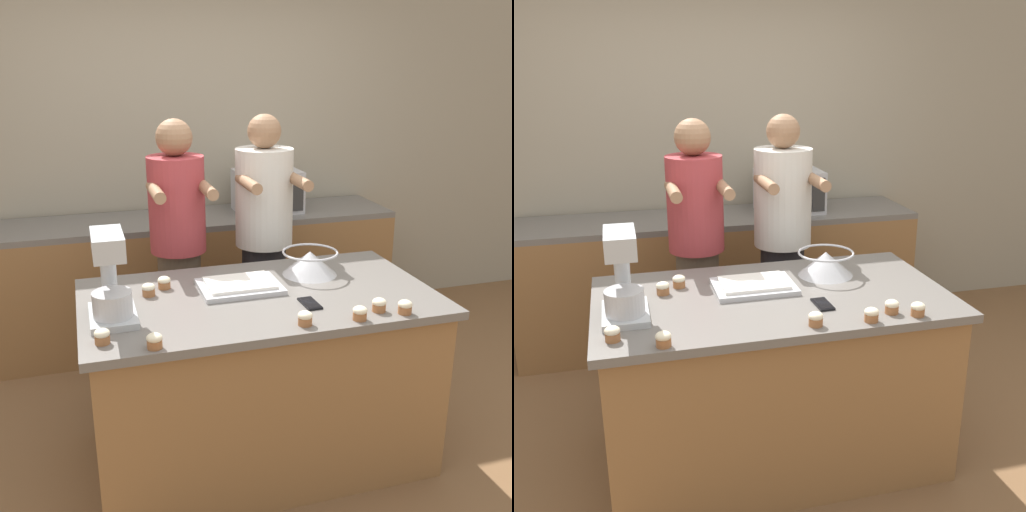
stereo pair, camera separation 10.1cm
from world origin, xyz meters
TOP-DOWN VIEW (x-y plane):
  - ground_plane at (0.00, 0.00)m, footprint 16.00×16.00m
  - back_wall at (0.00, 1.83)m, footprint 10.00×0.06m
  - island_counter at (0.00, 0.00)m, footprint 1.69×0.94m
  - back_counter at (0.00, 1.48)m, footprint 2.80×0.60m
  - person_left at (-0.26, 0.76)m, footprint 0.34×0.50m
  - person_right at (0.27, 0.76)m, footprint 0.36×0.51m
  - stand_mixer at (-0.69, -0.09)m, footprint 0.20×0.30m
  - mixing_bowl at (0.34, 0.20)m, footprint 0.29×0.29m
  - baking_tray at (-0.07, 0.10)m, footprint 0.40×0.29m
  - microwave_oven at (0.52, 1.48)m, footprint 0.46×0.35m
  - cell_phone at (0.19, -0.19)m, footprint 0.07×0.15m
  - cupcake_0 at (0.09, -0.39)m, footprint 0.06×0.06m
  - cupcake_1 at (0.55, -0.40)m, footprint 0.06×0.06m
  - cupcake_2 at (-0.42, 0.21)m, footprint 0.06×0.06m
  - cupcake_3 at (0.46, -0.35)m, footprint 0.06×0.06m
  - cupcake_4 at (-0.75, -0.32)m, footprint 0.06×0.06m
  - cupcake_5 at (-0.51, 0.14)m, footprint 0.06×0.06m
  - cupcake_6 at (0.33, -0.41)m, footprint 0.06×0.06m
  - cupcake_7 at (-0.56, -0.42)m, footprint 0.06×0.06m

SIDE VIEW (x-z plane):
  - ground_plane at x=0.00m, z-range 0.00..0.00m
  - island_counter at x=0.00m, z-range 0.00..0.90m
  - back_counter at x=0.00m, z-range 0.00..0.92m
  - person_left at x=-0.26m, z-range 0.05..1.71m
  - person_right at x=0.27m, z-range 0.04..1.72m
  - cell_phone at x=0.19m, z-range 0.90..0.91m
  - baking_tray at x=-0.07m, z-range 0.89..0.93m
  - cupcake_0 at x=0.09m, z-range 0.90..0.96m
  - cupcake_1 at x=0.55m, z-range 0.90..0.96m
  - cupcake_2 at x=-0.42m, z-range 0.90..0.96m
  - cupcake_3 at x=0.46m, z-range 0.90..0.96m
  - cupcake_4 at x=-0.75m, z-range 0.90..0.96m
  - cupcake_5 at x=-0.51m, z-range 0.90..0.96m
  - cupcake_6 at x=0.33m, z-range 0.90..0.96m
  - cupcake_7 at x=-0.56m, z-range 0.90..0.96m
  - mixing_bowl at x=0.34m, z-range 0.90..1.03m
  - stand_mixer at x=-0.69m, z-range 0.87..1.27m
  - microwave_oven at x=0.52m, z-range 0.92..1.22m
  - back_wall at x=0.00m, z-range 0.00..2.70m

